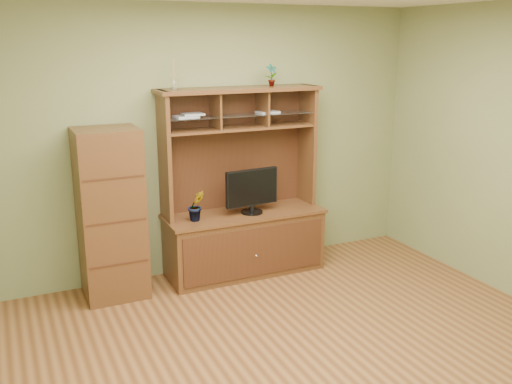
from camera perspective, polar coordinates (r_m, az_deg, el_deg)
room at (r=4.08m, az=5.97°, el=0.71°), size 4.54×4.04×2.74m
media_hutch at (r=5.88m, az=-1.28°, el=-3.16°), size 1.66×0.61×1.90m
monitor at (r=5.72m, az=-0.41°, el=0.18°), size 0.57×0.22×0.45m
orchid_plant at (r=5.54m, az=-5.99°, el=-1.36°), size 0.17×0.14×0.30m
top_plant at (r=5.81m, az=1.54°, el=11.61°), size 0.12×0.08×0.22m
reed_diffuser at (r=5.44m, az=-8.22°, el=11.27°), size 0.06×0.06×0.29m
magazines at (r=5.60m, az=-4.06°, el=7.75°), size 1.10×0.19×0.04m
side_cabinet at (r=5.42m, az=-14.31°, el=-2.17°), size 0.57×0.52×1.59m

